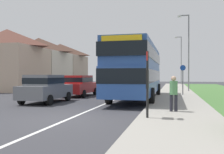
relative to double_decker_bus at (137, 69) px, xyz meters
name	(u,v)px	position (x,y,z in m)	size (l,w,h in m)	color
ground_plane	(69,119)	(-1.49, -8.48, -2.14)	(120.00, 120.00, 0.00)	#38383D
lane_marking_centre	(115,100)	(-1.49, -0.48, -2.14)	(0.14, 60.00, 0.01)	silver
pavement_near_side	(178,104)	(2.71, -2.48, -2.08)	(3.20, 68.00, 0.12)	#9E998E
double_decker_bus	(137,69)	(0.00, 0.00, 0.00)	(2.80, 11.32, 3.70)	#284C93
parked_car_grey	(46,88)	(-5.22, -3.38, -1.20)	(1.98, 4.13, 1.72)	slate
parked_car_red	(80,85)	(-4.95, 1.73, -1.22)	(1.87, 4.57, 1.68)	#B21E1E
pedestrian_at_stop	(174,92)	(2.46, -6.24, -1.17)	(0.34, 0.34, 1.67)	#23232D
bus_stop_sign	(147,80)	(1.51, -8.15, -0.60)	(0.09, 0.52, 2.60)	black
cycle_route_sign	(183,79)	(3.20, 3.54, -0.72)	(0.44, 0.08, 2.52)	slate
street_lamp_mid	(188,48)	(3.84, 8.68, 2.27)	(1.14, 0.20, 7.72)	slate
street_lamp_far	(181,58)	(3.66, 27.08, 2.55)	(1.14, 0.20, 8.27)	slate
house_terrace_far_side	(39,63)	(-15.36, 13.48, 1.24)	(7.26, 19.98, 6.77)	#C1A88E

